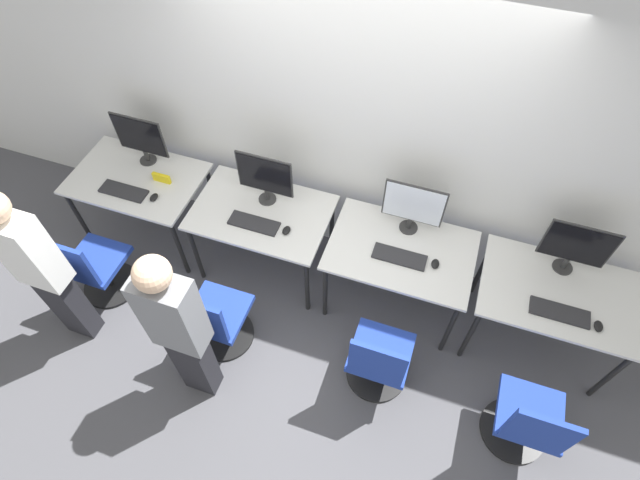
# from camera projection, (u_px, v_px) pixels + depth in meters

# --- Properties ---
(ground_plane) EXTENTS (20.00, 20.00, 0.00)m
(ground_plane) POSITION_uv_depth(u_px,v_px,m) (314.00, 315.00, 4.33)
(ground_plane) COLOR #4C4C51
(wall_back) EXTENTS (12.00, 0.05, 2.80)m
(wall_back) POSITION_uv_depth(u_px,v_px,m) (352.00, 126.00, 3.71)
(wall_back) COLOR silver
(wall_back) RESTS_ON ground_plane
(desk_far_left) EXTENTS (1.12, 0.75, 0.75)m
(desk_far_left) POSITION_uv_depth(u_px,v_px,m) (138.00, 184.00, 4.35)
(desk_far_left) COLOR silver
(desk_far_left) RESTS_ON ground_plane
(monitor_far_left) EXTENTS (0.47, 0.15, 0.47)m
(monitor_far_left) POSITION_uv_depth(u_px,v_px,m) (140.00, 138.00, 4.20)
(monitor_far_left) COLOR #2D2D2D
(monitor_far_left) RESTS_ON desk_far_left
(keyboard_far_left) EXTENTS (0.41, 0.14, 0.02)m
(keyboard_far_left) POSITION_uv_depth(u_px,v_px,m) (124.00, 191.00, 4.18)
(keyboard_far_left) COLOR #262628
(keyboard_far_left) RESTS_ON desk_far_left
(mouse_far_left) EXTENTS (0.06, 0.09, 0.03)m
(mouse_far_left) POSITION_uv_depth(u_px,v_px,m) (154.00, 197.00, 4.13)
(mouse_far_left) COLOR black
(mouse_far_left) RESTS_ON desk_far_left
(office_chair_far_left) EXTENTS (0.48, 0.48, 0.87)m
(office_chair_far_left) POSITION_uv_depth(u_px,v_px,m) (95.00, 269.00, 4.20)
(office_chair_far_left) COLOR black
(office_chair_far_left) RESTS_ON ground_plane
(person_far_left) EXTENTS (0.36, 0.22, 1.67)m
(person_far_left) POSITION_uv_depth(u_px,v_px,m) (39.00, 267.00, 3.54)
(person_far_left) COLOR #232328
(person_far_left) RESTS_ON ground_plane
(desk_left) EXTENTS (1.12, 0.75, 0.75)m
(desk_left) POSITION_uv_depth(u_px,v_px,m) (262.00, 218.00, 4.12)
(desk_left) COLOR silver
(desk_left) RESTS_ON ground_plane
(monitor_left) EXTENTS (0.47, 0.15, 0.47)m
(monitor_left) POSITION_uv_depth(u_px,v_px,m) (265.00, 177.00, 3.93)
(monitor_left) COLOR #2D2D2D
(monitor_left) RESTS_ON desk_left
(keyboard_left) EXTENTS (0.41, 0.14, 0.02)m
(keyboard_left) POSITION_uv_depth(u_px,v_px,m) (254.00, 223.00, 3.97)
(keyboard_left) COLOR #262628
(keyboard_left) RESTS_ON desk_left
(mouse_left) EXTENTS (0.06, 0.09, 0.03)m
(mouse_left) POSITION_uv_depth(u_px,v_px,m) (286.00, 230.00, 3.92)
(mouse_left) COLOR black
(mouse_left) RESTS_ON desk_left
(office_chair_left) EXTENTS (0.48, 0.48, 0.87)m
(office_chair_left) POSITION_uv_depth(u_px,v_px,m) (216.00, 321.00, 3.91)
(office_chair_left) COLOR black
(office_chair_left) RESTS_ON ground_plane
(person_left) EXTENTS (0.36, 0.22, 1.68)m
(person_left) POSITION_uv_depth(u_px,v_px,m) (179.00, 328.00, 3.24)
(person_left) COLOR #232328
(person_left) RESTS_ON ground_plane
(desk_right) EXTENTS (1.12, 0.75, 0.75)m
(desk_right) POSITION_uv_depth(u_px,v_px,m) (400.00, 256.00, 3.89)
(desk_right) COLOR silver
(desk_right) RESTS_ON ground_plane
(monitor_right) EXTENTS (0.47, 0.15, 0.47)m
(monitor_right) POSITION_uv_depth(u_px,v_px,m) (413.00, 206.00, 3.75)
(monitor_right) COLOR #2D2D2D
(monitor_right) RESTS_ON desk_right
(keyboard_right) EXTENTS (0.41, 0.14, 0.02)m
(keyboard_right) POSITION_uv_depth(u_px,v_px,m) (399.00, 257.00, 3.78)
(keyboard_right) COLOR #262628
(keyboard_right) RESTS_ON desk_right
(mouse_right) EXTENTS (0.06, 0.09, 0.03)m
(mouse_right) POSITION_uv_depth(u_px,v_px,m) (435.00, 264.00, 3.73)
(mouse_right) COLOR black
(mouse_right) RESTS_ON desk_right
(office_chair_right) EXTENTS (0.48, 0.48, 0.87)m
(office_chair_right) POSITION_uv_depth(u_px,v_px,m) (378.00, 362.00, 3.70)
(office_chair_right) COLOR black
(office_chair_right) RESTS_ON ground_plane
(desk_far_right) EXTENTS (1.12, 0.75, 0.75)m
(desk_far_right) POSITION_uv_depth(u_px,v_px,m) (556.00, 298.00, 3.66)
(desk_far_right) COLOR silver
(desk_far_right) RESTS_ON ground_plane
(monitor_far_right) EXTENTS (0.47, 0.15, 0.47)m
(monitor_far_right) POSITION_uv_depth(u_px,v_px,m) (577.00, 246.00, 3.52)
(monitor_far_right) COLOR #2D2D2D
(monitor_far_right) RESTS_ON desk_far_right
(keyboard_far_right) EXTENTS (0.41, 0.14, 0.02)m
(keyboard_far_right) POSITION_uv_depth(u_px,v_px,m) (560.00, 312.00, 3.49)
(keyboard_far_right) COLOR #262628
(keyboard_far_right) RESTS_ON desk_far_right
(mouse_far_right) EXTENTS (0.06, 0.09, 0.03)m
(mouse_far_right) POSITION_uv_depth(u_px,v_px,m) (598.00, 326.00, 3.42)
(mouse_far_right) COLOR black
(mouse_far_right) RESTS_ON desk_far_right
(office_chair_far_right) EXTENTS (0.48, 0.48, 0.87)m
(office_chair_far_right) POSITION_uv_depth(u_px,v_px,m) (526.00, 424.00, 3.43)
(office_chair_far_right) COLOR black
(office_chair_far_right) RESTS_ON ground_plane
(placard_far_left) EXTENTS (0.16, 0.03, 0.08)m
(placard_far_left) POSITION_uv_depth(u_px,v_px,m) (162.00, 178.00, 4.23)
(placard_far_left) COLOR yellow
(placard_far_left) RESTS_ON desk_far_left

